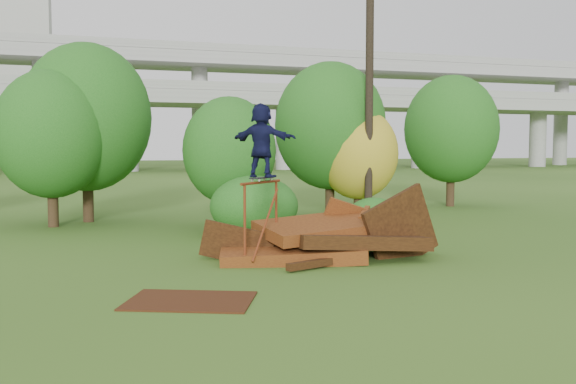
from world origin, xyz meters
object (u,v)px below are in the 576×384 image
object	(u,v)px
scrap_pile	(325,240)
flat_plate	(190,301)
skater	(262,140)
utility_pole	(369,81)

from	to	relation	value
scrap_pile	flat_plate	xyz separation A→B (m)	(-3.79, -3.31, -0.41)
scrap_pile	skater	bearing A→B (deg)	177.52
scrap_pile	utility_pole	distance (m)	9.06
skater	utility_pole	distance (m)	8.99
scrap_pile	flat_plate	size ratio (longest dim) A/B	2.74
scrap_pile	utility_pole	xyz separation A→B (m)	(4.26, 6.58, 4.54)
scrap_pile	skater	distance (m)	2.83
skater	flat_plate	size ratio (longest dim) A/B	0.80
scrap_pile	utility_pole	size ratio (longest dim) A/B	0.59
skater	utility_pole	xyz separation A→B (m)	(5.80, 6.52, 2.16)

